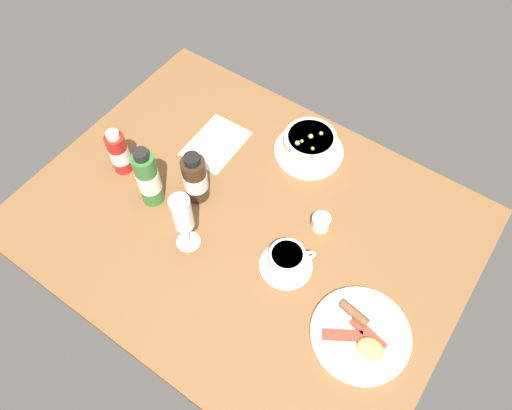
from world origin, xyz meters
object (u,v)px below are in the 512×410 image
at_px(sauce_bottle_brown, 195,178).
at_px(sauce_bottle_red, 119,153).
at_px(breakfast_plate, 361,335).
at_px(cutlery_setting, 215,144).
at_px(creamer_jug, 321,222).
at_px(wine_glass, 182,216).
at_px(porridge_bowl, 310,145).
at_px(sauce_bottle_green, 148,178).
at_px(coffee_cup, 287,260).

bearing_deg(sauce_bottle_brown, sauce_bottle_red, 11.74).
bearing_deg(breakfast_plate, cutlery_setting, -22.84).
bearing_deg(creamer_jug, breakfast_plate, 138.88).
distance_m(wine_glass, sauce_bottle_red, 0.31).
distance_m(porridge_bowl, sauce_bottle_brown, 0.33).
bearing_deg(wine_glass, creamer_jug, -137.44).
bearing_deg(sauce_bottle_green, sauce_bottle_red, -12.25).
bearing_deg(coffee_cup, wine_glass, 19.58).
bearing_deg(sauce_bottle_green, coffee_cup, -175.16).
bearing_deg(sauce_bottle_red, porridge_bowl, -139.22).
bearing_deg(creamer_jug, coffee_cup, 86.20).
xyz_separation_m(creamer_jug, sauce_bottle_red, (0.53, 0.15, 0.04)).
relative_size(cutlery_setting, wine_glass, 1.00).
height_order(sauce_bottle_red, sauce_bottle_green, sauce_bottle_green).
distance_m(creamer_jug, sauce_bottle_green, 0.44).
bearing_deg(breakfast_plate, sauce_bottle_red, -3.51).
relative_size(sauce_bottle_red, sauce_bottle_brown, 0.90).
height_order(sauce_bottle_brown, breakfast_plate, sauce_bottle_brown).
bearing_deg(creamer_jug, sauce_bottle_green, 23.41).
bearing_deg(sauce_bottle_red, breakfast_plate, 176.49).
xyz_separation_m(coffee_cup, breakfast_plate, (-0.23, 0.05, -0.02)).
bearing_deg(breakfast_plate, creamer_jug, -41.12).
bearing_deg(cutlery_setting, wine_glass, 115.65).
bearing_deg(wine_glass, sauce_bottle_green, -17.71).
distance_m(creamer_jug, wine_glass, 0.35).
distance_m(cutlery_setting, wine_glass, 0.34).
relative_size(creamer_jug, wine_glass, 0.31).
distance_m(sauce_bottle_red, sauce_bottle_brown, 0.22).
distance_m(coffee_cup, sauce_bottle_brown, 0.31).
xyz_separation_m(wine_glass, breakfast_plate, (-0.46, -0.03, -0.11)).
xyz_separation_m(cutlery_setting, sauce_bottle_green, (0.02, 0.24, 0.08)).
bearing_deg(cutlery_setting, creamer_jug, 170.82).
bearing_deg(wine_glass, porridge_bowl, -103.05).
relative_size(porridge_bowl, breakfast_plate, 0.86).
distance_m(coffee_cup, sauce_bottle_red, 0.53).
relative_size(coffee_cup, breakfast_plate, 0.57).
distance_m(cutlery_setting, breakfast_plate, 0.65).
height_order(porridge_bowl, sauce_bottle_green, sauce_bottle_green).
bearing_deg(porridge_bowl, sauce_bottle_brown, 60.03).
bearing_deg(creamer_jug, wine_glass, 42.56).
xyz_separation_m(cutlery_setting, sauce_bottle_red, (0.15, 0.21, 0.06)).
height_order(creamer_jug, sauce_bottle_green, sauce_bottle_green).
bearing_deg(sauce_bottle_green, creamer_jug, -156.59).
bearing_deg(sauce_bottle_red, cutlery_setting, -126.42).
xyz_separation_m(cutlery_setting, coffee_cup, (-0.37, 0.20, 0.03)).
distance_m(cutlery_setting, sauce_bottle_red, 0.26).
distance_m(porridge_bowl, sauce_bottle_red, 0.51).
bearing_deg(sauce_bottle_brown, creamer_jug, -162.43).
bearing_deg(wine_glass, cutlery_setting, -64.35).
bearing_deg(breakfast_plate, sauce_bottle_brown, -9.78).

